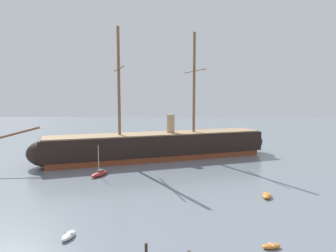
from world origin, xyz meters
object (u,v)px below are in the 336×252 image
object	(u,v)px
dinghy_mid_right	(267,195)
dinghy_foreground_left	(69,235)
tall_ship	(158,146)
dinghy_foreground_right	(271,246)
sailboat_alongside_bow	(100,173)
motorboat_distant_centre	(175,148)

from	to	relation	value
dinghy_mid_right	dinghy_foreground_left	bearing A→B (deg)	-153.92
tall_ship	dinghy_foreground_right	world-z (taller)	tall_ship
tall_ship	dinghy_foreground_left	distance (m)	42.14
dinghy_mid_right	dinghy_foreground_right	bearing A→B (deg)	-107.27
tall_ship	dinghy_mid_right	xyz separation A→B (m)	(17.56, -28.12, -3.03)
dinghy_foreground_right	sailboat_alongside_bow	world-z (taller)	sailboat_alongside_bow
dinghy_mid_right	sailboat_alongside_bow	world-z (taller)	sailboat_alongside_bow
dinghy_foreground_right	motorboat_distant_centre	size ratio (longest dim) A/B	0.43
dinghy_foreground_left	dinghy_foreground_right	distance (m)	21.84
tall_ship	dinghy_mid_right	bearing A→B (deg)	-58.01
dinghy_foreground_left	sailboat_alongside_bow	distance (m)	25.49
motorboat_distant_centre	sailboat_alongside_bow	bearing A→B (deg)	-120.20
dinghy_foreground_left	dinghy_foreground_right	size ratio (longest dim) A/B	1.26
dinghy_foreground_left	motorboat_distant_centre	xyz separation A→B (m)	(13.39, 52.20, 0.41)
dinghy_foreground_right	dinghy_mid_right	bearing A→B (deg)	72.73
tall_ship	motorboat_distant_centre	world-z (taller)	tall_ship
dinghy_mid_right	motorboat_distant_centre	size ratio (longest dim) A/B	0.65
motorboat_distant_centre	dinghy_foreground_left	bearing A→B (deg)	-104.39
dinghy_foreground_left	dinghy_foreground_right	bearing A→B (deg)	-6.20
dinghy_foreground_left	sailboat_alongside_bow	world-z (taller)	sailboat_alongside_bow
dinghy_foreground_left	motorboat_distant_centre	distance (m)	53.89
sailboat_alongside_bow	motorboat_distant_centre	bearing A→B (deg)	59.80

